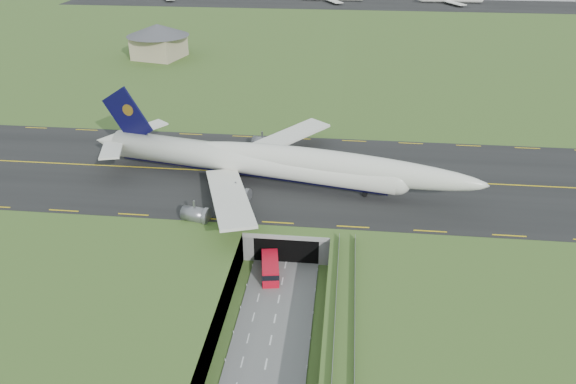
# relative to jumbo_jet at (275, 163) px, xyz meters

# --- Properties ---
(ground) EXTENTS (900.00, 900.00, 0.00)m
(ground) POSITION_rel_jumbo_jet_xyz_m (4.58, -28.06, -11.05)
(ground) COLOR #466327
(ground) RESTS_ON ground
(airfield_deck) EXTENTS (800.00, 800.00, 6.00)m
(airfield_deck) POSITION_rel_jumbo_jet_xyz_m (4.58, -28.06, -8.05)
(airfield_deck) COLOR gray
(airfield_deck) RESTS_ON ground
(trench_road) EXTENTS (12.00, 75.00, 0.20)m
(trench_road) POSITION_rel_jumbo_jet_xyz_m (4.58, -35.56, -10.95)
(trench_road) COLOR slate
(trench_road) RESTS_ON ground
(taxiway) EXTENTS (800.00, 44.00, 0.18)m
(taxiway) POSITION_rel_jumbo_jet_xyz_m (4.58, 4.94, -4.96)
(taxiway) COLOR black
(taxiway) RESTS_ON airfield_deck
(tunnel_portal) EXTENTS (17.00, 22.30, 6.00)m
(tunnel_portal) POSITION_rel_jumbo_jet_xyz_m (4.58, -11.35, -7.71)
(tunnel_portal) COLOR gray
(tunnel_portal) RESTS_ON ground
(guideway) EXTENTS (3.00, 53.00, 7.05)m
(guideway) POSITION_rel_jumbo_jet_xyz_m (15.58, -47.17, -5.73)
(guideway) COLOR #A8A8A3
(guideway) RESTS_ON ground
(jumbo_jet) EXTENTS (85.47, 55.79, 18.83)m
(jumbo_jet) POSITION_rel_jumbo_jet_xyz_m (0.00, 0.00, 0.00)
(jumbo_jet) COLOR white
(jumbo_jet) RESTS_ON ground
(shuttle_tram) EXTENTS (4.22, 8.26, 3.21)m
(shuttle_tram) POSITION_rel_jumbo_jet_xyz_m (2.24, -24.53, -9.29)
(shuttle_tram) COLOR red
(shuttle_tram) RESTS_ON ground
(service_building) EXTENTS (28.30, 28.30, 12.78)m
(service_building) POSITION_rel_jumbo_jet_xyz_m (-57.99, 102.58, 2.53)
(service_building) COLOR tan
(service_building) RESTS_ON ground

